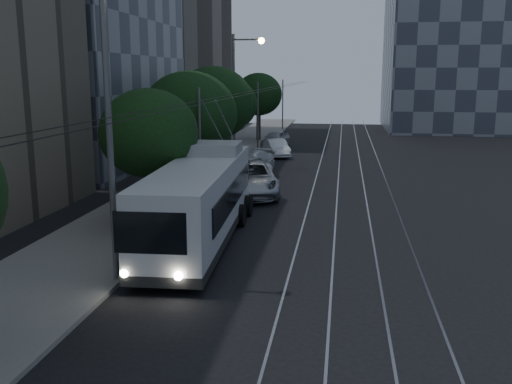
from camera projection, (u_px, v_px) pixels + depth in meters
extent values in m
plane|color=black|center=(281.00, 274.00, 19.33)|extent=(120.00, 120.00, 0.00)
cube|color=slate|center=(205.00, 170.00, 39.78)|extent=(5.00, 90.00, 0.15)
cube|color=gray|center=(317.00, 174.00, 38.64)|extent=(0.08, 90.00, 0.02)
cube|color=gray|center=(339.00, 175.00, 38.43)|extent=(0.08, 90.00, 0.02)
cube|color=gray|center=(362.00, 175.00, 38.19)|extent=(0.08, 90.00, 0.02)
cube|color=gray|center=(384.00, 176.00, 37.98)|extent=(0.08, 90.00, 0.02)
cylinder|color=black|center=(257.00, 90.00, 38.11)|extent=(0.02, 90.00, 0.02)
cylinder|color=black|center=(267.00, 90.00, 38.01)|extent=(0.02, 90.00, 0.02)
cylinder|color=#5C5C5F|center=(200.00, 147.00, 29.18)|extent=(0.14, 0.14, 6.00)
cylinder|color=#5C5C5F|center=(258.00, 118.00, 48.54)|extent=(0.14, 0.14, 6.00)
cylinder|color=#5C5C5F|center=(283.00, 105.00, 67.89)|extent=(0.14, 0.14, 6.00)
cube|color=#3D414D|center=(483.00, 28.00, 67.44)|extent=(22.00, 18.00, 24.00)
cube|color=#B9B9BB|center=(200.00, 199.00, 22.73)|extent=(3.10, 12.04, 2.84)
cube|color=black|center=(200.00, 230.00, 22.99)|extent=(3.14, 12.09, 0.35)
cube|color=black|center=(203.00, 194.00, 23.19)|extent=(3.04, 9.56, 1.04)
cube|color=black|center=(150.00, 233.00, 16.93)|extent=(2.24, 0.19, 1.29)
cube|color=black|center=(229.00, 169.00, 28.44)|extent=(2.04, 0.18, 0.99)
cube|color=#26E839|center=(149.00, 204.00, 16.75)|extent=(1.59, 0.14, 0.32)
cube|color=gray|center=(215.00, 148.00, 25.28)|extent=(2.24, 2.29, 0.50)
sphere|color=white|center=(124.00, 273.00, 17.27)|extent=(0.26, 0.26, 0.26)
sphere|color=white|center=(178.00, 276.00, 17.02)|extent=(0.26, 0.26, 0.26)
cylinder|color=#5C5C5F|center=(214.00, 123.00, 26.13)|extent=(0.06, 4.50, 2.37)
cylinder|color=#5C5C5F|center=(227.00, 124.00, 26.04)|extent=(0.06, 4.50, 2.37)
cylinder|color=black|center=(138.00, 258.00, 19.48)|extent=(0.30, 0.99, 0.99)
cylinder|color=black|center=(208.00, 262.00, 19.12)|extent=(0.30, 0.99, 0.99)
cylinder|color=black|center=(188.00, 213.00, 25.71)|extent=(0.30, 0.99, 0.99)
cylinder|color=black|center=(241.00, 215.00, 25.35)|extent=(0.30, 0.99, 0.99)
cylinder|color=black|center=(199.00, 204.00, 27.56)|extent=(0.30, 0.99, 0.99)
cylinder|color=black|center=(248.00, 206.00, 27.20)|extent=(0.30, 0.99, 0.99)
imported|color=#A4A6AC|center=(249.00, 179.00, 31.93)|extent=(4.33, 7.07, 1.83)
imported|color=#B7B7BC|center=(246.00, 167.00, 37.47)|extent=(3.11, 4.34, 1.37)
imported|color=silver|center=(249.00, 163.00, 38.68)|extent=(3.44, 5.57, 1.51)
imported|color=white|center=(277.00, 148.00, 46.73)|extent=(2.84, 4.51, 1.40)
imported|color=#AFAFB3|center=(275.00, 139.00, 53.12)|extent=(2.62, 4.66, 1.50)
cylinder|color=black|center=(151.00, 197.00, 25.56)|extent=(0.44, 0.44, 2.50)
ellipsoid|color=black|center=(149.00, 133.00, 24.97)|extent=(4.35, 4.35, 3.91)
cylinder|color=black|center=(191.00, 172.00, 32.14)|extent=(0.44, 0.44, 2.48)
ellipsoid|color=black|center=(189.00, 114.00, 31.48)|extent=(5.30, 5.30, 4.77)
cylinder|color=black|center=(214.00, 155.00, 37.86)|extent=(0.44, 0.44, 2.82)
ellipsoid|color=black|center=(213.00, 103.00, 37.17)|extent=(5.29, 5.29, 4.76)
cylinder|color=black|center=(229.00, 143.00, 45.06)|extent=(0.44, 0.44, 2.64)
ellipsoid|color=black|center=(228.00, 104.00, 44.44)|extent=(4.57, 4.57, 4.11)
cylinder|color=black|center=(259.00, 127.00, 57.28)|extent=(0.44, 0.44, 2.92)
ellipsoid|color=black|center=(259.00, 94.00, 56.62)|extent=(4.68, 4.68, 4.21)
cylinder|color=#5C5C5F|center=(109.00, 128.00, 17.55)|extent=(0.20, 0.20, 10.05)
cylinder|color=#5C5C5F|center=(234.00, 102.00, 40.39)|extent=(0.20, 0.20, 9.37)
cylinder|color=#5C5C5F|center=(248.00, 39.00, 39.36)|extent=(2.06, 0.12, 0.12)
sphere|color=#EABC80|center=(261.00, 41.00, 39.24)|extent=(0.44, 0.44, 0.44)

